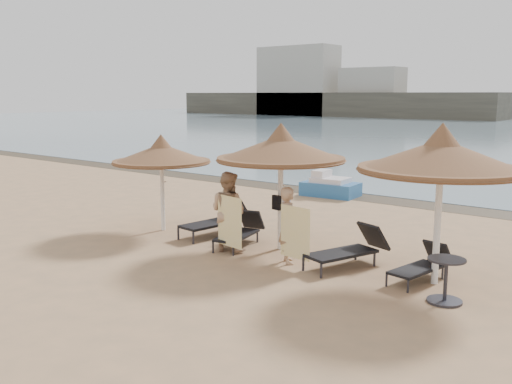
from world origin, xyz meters
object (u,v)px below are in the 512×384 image
palapa_right (441,156)px  lounger_far_right (423,264)px  lounger_near_left (241,231)px  person_right (289,219)px  palapa_left (161,154)px  person_left (228,205)px  lounger_far_left (219,219)px  lounger_near_right (351,248)px  side_table (446,282)px  palapa_center (281,149)px  pedal_boat (330,186)px

palapa_right → lounger_far_right: (-0.28, 0.06, -2.24)m
lounger_near_left → person_right: person_right is taller
palapa_left → person_left: bearing=-9.4°
lounger_far_left → person_right: bearing=-11.1°
lounger_far_left → lounger_near_right: (4.23, -0.34, -0.02)m
person_right → palapa_left: bearing=38.3°
palapa_right → lounger_near_right: palapa_right is taller
palapa_right → person_right: palapa_right is taller
palapa_right → side_table: (0.54, -0.92, -2.18)m
side_table → lounger_far_right: bearing=130.1°
lounger_far_right → person_left: (-4.60, -0.78, 0.80)m
palapa_right → person_right: (-3.14, -0.65, -1.56)m
lounger_near_right → side_table: size_ratio=2.56×
palapa_right → side_table: size_ratio=3.93×
palapa_center → lounger_far_right: palapa_center is taller
lounger_far_right → person_right: person_right is taller
palapa_right → lounger_near_left: (-4.97, -0.12, -2.21)m
palapa_right → side_table: palapa_right is taller
palapa_left → palapa_center: palapa_center is taller
palapa_right → lounger_near_right: bearing=-179.8°
palapa_center → lounger_near_left: palapa_center is taller
person_left → palapa_right: bearing=-174.5°
lounger_far_right → palapa_right: bearing=-2.2°
palapa_left → palapa_right: bearing=1.9°
lounger_near_right → lounger_far_right: 1.63m
lounger_near_right → pedal_boat: pedal_boat is taller
lounger_far_right → side_table: side_table is taller
lounger_far_right → palapa_left: bearing=-167.4°
palapa_right → lounger_far_right: size_ratio=1.89×
person_right → pedal_boat: person_right is taller
lounger_near_right → person_right: size_ratio=1.05×
lounger_near_left → lounger_far_right: bearing=-11.3°
palapa_right → person_left: (-4.87, -0.72, -1.44)m
lounger_near_right → side_table: 2.61m
palapa_center → lounger_near_left: (-1.01, -0.29, -2.11)m
side_table → pedal_boat: size_ratio=0.39×
person_left → palapa_center: bearing=-138.4°
lounger_near_left → side_table: size_ratio=2.29×
palapa_left → side_table: 8.45m
lounger_far_left → person_right: (2.99, -0.98, 0.59)m
pedal_boat → person_right: bearing=-70.0°
person_left → person_right: size_ratio=1.12×
palapa_left → pedal_boat: size_ratio=1.27×
side_table → lounger_far_left: bearing=169.4°
side_table → palapa_center: bearing=166.4°
palapa_right → person_left: size_ratio=1.44×
lounger_far_right → pedal_boat: pedal_boat is taller
person_right → lounger_near_left: bearing=26.9°
palapa_left → palapa_right: (7.70, 0.26, 0.43)m
lounger_far_right → side_table: size_ratio=2.08×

